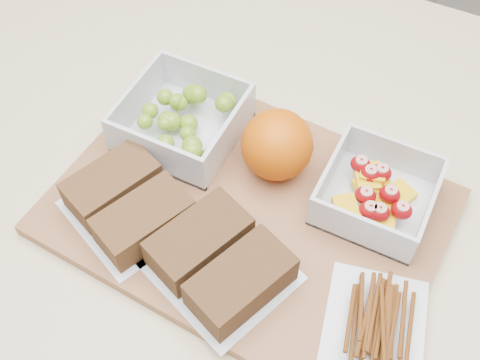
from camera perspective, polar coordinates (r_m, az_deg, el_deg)
The scene contains 8 objects.
counter at distance 1.10m, azimuth 0.23°, elevation -15.08°, with size 1.20×0.90×0.90m, color beige.
cutting_board at distance 0.68m, azimuth 0.72°, elevation -3.03°, with size 0.42×0.30×0.02m, color #915F3C.
grape_container at distance 0.72m, azimuth -5.31°, elevation 5.78°, with size 0.13×0.13×0.06m.
fruit_container at distance 0.68m, azimuth 12.77°, elevation -1.34°, with size 0.12×0.12×0.05m.
orange at distance 0.68m, azimuth 3.53°, elevation 3.35°, with size 0.08×0.08×0.08m, color #CA5304.
sandwich_bag_left at distance 0.66m, azimuth -10.58°, elevation -2.16°, with size 0.17×0.16×0.04m.
sandwich_bag_center at distance 0.62m, azimuth -1.93°, elevation -7.75°, with size 0.17×0.16×0.04m.
pretzel_bag at distance 0.61m, azimuth 12.83°, elevation -12.85°, with size 0.12×0.14×0.03m.
Camera 1 is at (0.17, -0.35, 1.48)m, focal length 45.00 mm.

